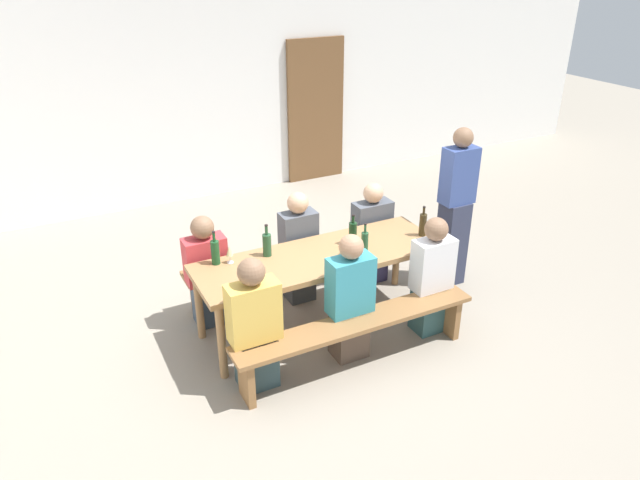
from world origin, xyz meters
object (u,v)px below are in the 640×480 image
at_px(tasting_table, 320,262).
at_px(seated_guest_near_1, 350,300).
at_px(wooden_door, 316,111).
at_px(bench_near, 357,329).
at_px(seated_guest_far_2, 371,235).
at_px(bench_far, 290,261).
at_px(wine_bottle_2, 267,244).
at_px(wine_bottle_1, 215,252).
at_px(standing_host, 455,210).
at_px(seated_guest_near_0, 255,327).
at_px(wine_bottle_4, 365,243).
at_px(wine_glass_1, 347,244).
at_px(wine_bottle_0, 353,233).
at_px(seated_guest_far_0, 207,273).
at_px(seated_guest_far_1, 299,249).
at_px(seated_guest_near_2, 432,278).
at_px(wine_glass_0, 229,251).
at_px(wine_bottle_3, 423,224).

xyz_separation_m(tasting_table, seated_guest_near_1, (0.01, -0.53, -0.12)).
relative_size(wooden_door, bench_near, 0.96).
bearing_deg(seated_guest_far_2, wooden_door, 163.71).
height_order(tasting_table, seated_guest_near_1, seated_guest_near_1).
bearing_deg(bench_far, wine_bottle_2, -132.26).
xyz_separation_m(wine_bottle_1, standing_host, (2.49, -0.16, -0.04)).
bearing_deg(standing_host, seated_guest_near_0, 14.46).
bearing_deg(wine_bottle_4, wine_glass_1, 157.47).
bearing_deg(wooden_door, wine_bottle_2, -122.95).
distance_m(wine_bottle_0, wine_bottle_4, 0.23).
relative_size(tasting_table, bench_near, 1.05).
relative_size(seated_guest_far_0, seated_guest_far_2, 1.00).
bearing_deg(seated_guest_far_1, wine_bottle_2, -55.21).
relative_size(wine_bottle_0, seated_guest_near_0, 0.26).
height_order(seated_guest_far_2, standing_host, standing_host).
bearing_deg(bench_far, seated_guest_near_2, -54.22).
bearing_deg(bench_near, bench_far, 90.00).
xyz_separation_m(wine_bottle_4, seated_guest_far_2, (0.52, 0.70, -0.34)).
xyz_separation_m(wine_bottle_2, wine_bottle_4, (0.79, -0.38, 0.00)).
bearing_deg(seated_guest_far_1, bench_near, -1.55).
height_order(wooden_door, wine_glass_1, wooden_door).
xyz_separation_m(wine_glass_1, seated_guest_near_0, (-1.06, -0.42, -0.31)).
bearing_deg(wine_bottle_0, wine_bottle_4, -92.28).
xyz_separation_m(wine_glass_1, seated_guest_far_2, (0.66, 0.64, -0.34)).
distance_m(wooden_door, bench_near, 4.69).
bearing_deg(wine_glass_1, seated_guest_near_1, -115.74).
distance_m(seated_guest_near_0, seated_guest_near_2, 1.72).
height_order(wine_glass_1, standing_host, standing_host).
height_order(wine_bottle_4, seated_guest_near_0, seated_guest_near_0).
relative_size(seated_guest_near_1, seated_guest_far_0, 1.06).
distance_m(wine_bottle_0, seated_guest_near_0, 1.39).
bearing_deg(wine_glass_1, seated_guest_near_2, -32.52).
distance_m(bench_near, seated_guest_far_1, 1.22).
xyz_separation_m(tasting_table, wine_bottle_0, (0.37, 0.06, 0.19)).
height_order(bench_near, wine_glass_0, wine_glass_0).
bearing_deg(wine_bottle_2, wine_bottle_3, -11.26).
distance_m(bench_near, seated_guest_far_2, 1.50).
height_order(wine_bottle_3, seated_guest_near_2, seated_guest_near_2).
height_order(wine_bottle_0, seated_guest_near_0, seated_guest_near_0).
relative_size(wine_bottle_2, wine_glass_0, 1.82).
bearing_deg(seated_guest_near_0, wooden_door, -32.43).
height_order(bench_near, wine_bottle_1, wine_bottle_1).
distance_m(bench_near, wine_bottle_1, 1.39).
xyz_separation_m(seated_guest_near_0, seated_guest_far_0, (-0.06, 1.05, -0.03)).
bearing_deg(wine_glass_0, wine_bottle_4, -19.56).
height_order(wine_bottle_2, seated_guest_far_1, seated_guest_far_1).
height_order(seated_guest_near_1, seated_guest_far_2, seated_guest_near_1).
height_order(tasting_table, bench_far, tasting_table).
bearing_deg(seated_guest_near_1, wine_bottle_1, 48.41).
relative_size(wine_bottle_4, wine_glass_1, 1.95).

